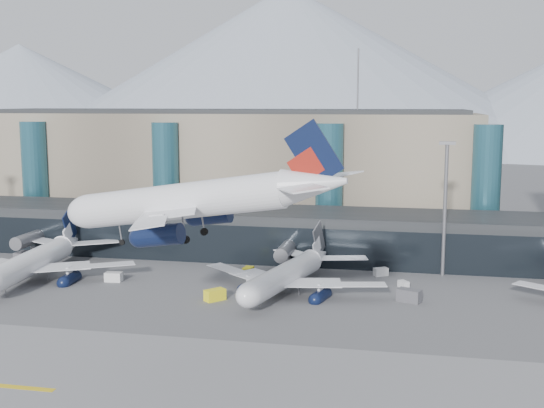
{
  "coord_description": "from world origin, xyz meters",
  "views": [
    {
      "loc": [
        23.3,
        -82.63,
        32.83
      ],
      "look_at": [
        -0.01,
        32.0,
        15.3
      ],
      "focal_mm": 45.0,
      "sensor_mm": 36.0,
      "label": 1
    }
  ],
  "objects": [
    {
      "name": "ground",
      "position": [
        0.0,
        0.0,
        0.0
      ],
      "size": [
        900.0,
        900.0,
        0.0
      ],
      "primitive_type": "plane",
      "color": "#515154",
      "rests_on": "ground"
    },
    {
      "name": "runway_strip",
      "position": [
        0.0,
        -15.0,
        0.02
      ],
      "size": [
        400.0,
        40.0,
        0.04
      ],
      "primitive_type": "cube",
      "color": "slate",
      "rests_on": "ground"
    },
    {
      "name": "runway_markings",
      "position": [
        -0.0,
        -15.0,
        0.05
      ],
      "size": [
        128.0,
        1.0,
        0.02
      ],
      "color": "gold",
      "rests_on": "ground"
    },
    {
      "name": "concourse",
      "position": [
        -0.02,
        57.73,
        4.97
      ],
      "size": [
        170.0,
        27.0,
        10.0
      ],
      "color": "black",
      "rests_on": "ground"
    },
    {
      "name": "terminal_main",
      "position": [
        -25.0,
        90.0,
        15.44
      ],
      "size": [
        130.0,
        30.0,
        31.0
      ],
      "color": "gray",
      "rests_on": "ground"
    },
    {
      "name": "teal_towers",
      "position": [
        -14.99,
        74.01,
        14.01
      ],
      "size": [
        116.4,
        19.4,
        46.0
      ],
      "color": "#265A6B",
      "rests_on": "ground"
    },
    {
      "name": "mountain_ridge",
      "position": [
        15.97,
        380.0,
        45.74
      ],
      "size": [
        910.0,
        400.0,
        110.0
      ],
      "color": "gray",
      "rests_on": "ground"
    },
    {
      "name": "lightmast_mid",
      "position": [
        30.0,
        48.0,
        14.42
      ],
      "size": [
        3.0,
        1.2,
        25.6
      ],
      "color": "slate",
      "rests_on": "ground"
    },
    {
      "name": "hero_jet",
      "position": [
        0.99,
        -8.83,
        22.94
      ],
      "size": [
        36.38,
        36.44,
        11.83
      ],
      "rotation": [
        0.0,
        -0.15,
        -0.13
      ],
      "color": "white",
      "rests_on": "ground"
    },
    {
      "name": "jet_parked_left",
      "position": [
        -44.95,
        32.29,
        4.76
      ],
      "size": [
        38.98,
        38.31,
        12.58
      ],
      "rotation": [
        0.0,
        0.0,
        1.64
      ],
      "color": "white",
      "rests_on": "ground"
    },
    {
      "name": "jet_parked_mid",
      "position": [
        3.52,
        32.42,
        4.41
      ],
      "size": [
        35.13,
        36.32,
        11.66
      ],
      "rotation": [
        0.0,
        0.0,
        1.32
      ],
      "color": "white",
      "rests_on": "ground"
    },
    {
      "name": "veh_a",
      "position": [
        -29.8,
        31.43,
        0.86
      ],
      "size": [
        3.18,
        1.94,
        1.73
      ],
      "primitive_type": "cube",
      "rotation": [
        0.0,
        0.0,
        0.07
      ],
      "color": "silver",
      "rests_on": "ground"
    },
    {
      "name": "veh_b",
      "position": [
        -6.53,
        41.04,
        0.76
      ],
      "size": [
        1.9,
        2.8,
        1.53
      ],
      "primitive_type": "cube",
      "rotation": [
        0.0,
        0.0,
        1.46
      ],
      "color": "yellow",
      "rests_on": "ground"
    },
    {
      "name": "veh_c",
      "position": [
        23.82,
        29.06,
        1.07
      ],
      "size": [
        4.33,
        3.33,
        2.14
      ],
      "primitive_type": "cube",
      "rotation": [
        0.0,
        0.0,
        -0.39
      ],
      "color": "#4F4E53",
      "rests_on": "ground"
    },
    {
      "name": "veh_d",
      "position": [
        18.44,
        45.53,
        0.76
      ],
      "size": [
        3.0,
        2.59,
        1.51
      ],
      "primitive_type": "cube",
      "rotation": [
        0.0,
        0.0,
        0.55
      ],
      "color": "silver",
      "rests_on": "ground"
    },
    {
      "name": "veh_f",
      "position": [
        -55.72,
        43.21,
        0.95
      ],
      "size": [
        2.02,
        3.52,
        1.91
      ],
      "primitive_type": "cube",
      "rotation": [
        0.0,
        0.0,
        1.51
      ],
      "color": "#4F4E53",
      "rests_on": "ground"
    },
    {
      "name": "veh_g",
      "position": [
        22.79,
        37.84,
        0.6
      ],
      "size": [
        2.19,
        2.39,
        1.21
      ],
      "primitive_type": "cube",
      "rotation": [
        0.0,
        0.0,
        -0.95
      ],
      "color": "silver",
      "rests_on": "ground"
    },
    {
      "name": "veh_h",
      "position": [
        -8.02,
        23.45,
        0.94
      ],
      "size": [
        3.61,
        3.74,
        1.89
      ],
      "primitive_type": "cube",
      "rotation": [
        0.0,
        0.0,
        0.84
      ],
      "color": "yellow",
      "rests_on": "ground"
    }
  ]
}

